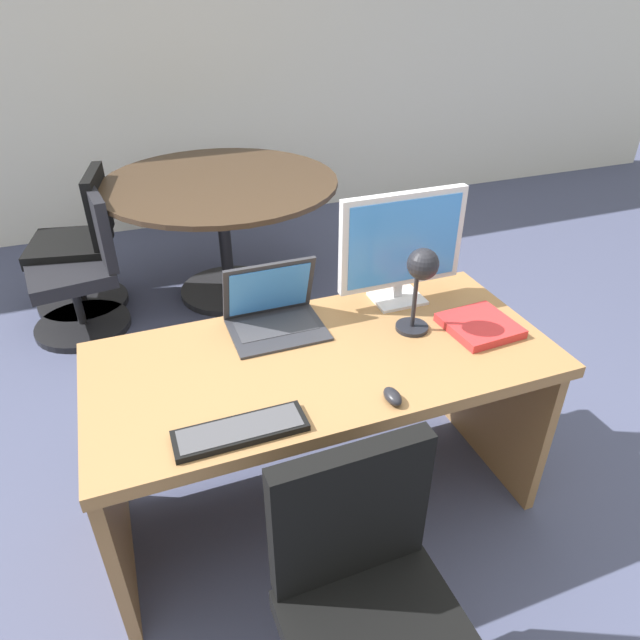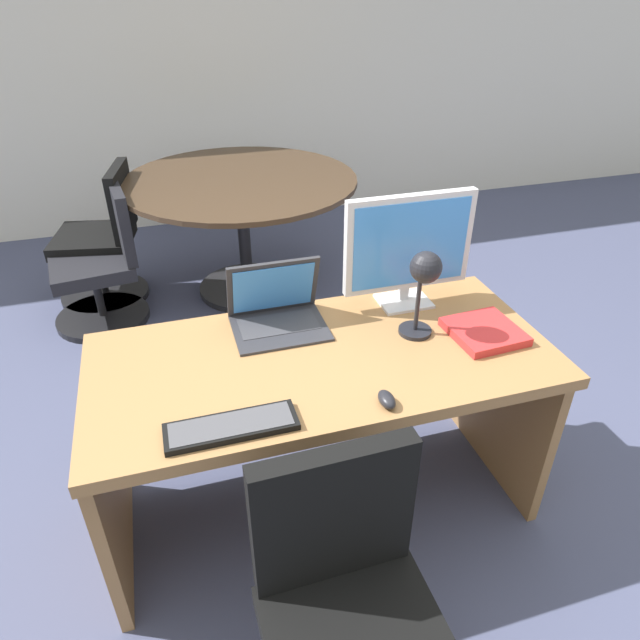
# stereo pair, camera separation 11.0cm
# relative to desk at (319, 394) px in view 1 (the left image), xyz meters

# --- Properties ---
(ground) EXTENTS (12.00, 12.00, 0.00)m
(ground) POSITION_rel_desk_xyz_m (0.00, 1.46, -0.55)
(ground) COLOR #474C6B
(back_wall) EXTENTS (10.00, 0.10, 2.80)m
(back_wall) POSITION_rel_desk_xyz_m (0.00, 3.25, 0.85)
(back_wall) COLOR silver
(back_wall) RESTS_ON ground
(desk) EXTENTS (1.60, 0.74, 0.75)m
(desk) POSITION_rel_desk_xyz_m (0.00, 0.00, 0.00)
(desk) COLOR #9E7042
(desk) RESTS_ON ground
(monitor) EXTENTS (0.50, 0.16, 0.45)m
(monitor) POSITION_rel_desk_xyz_m (0.41, 0.21, 0.45)
(monitor) COLOR silver
(monitor) RESTS_ON desk
(laptop) EXTENTS (0.34, 0.27, 0.25)m
(laptop) POSITION_rel_desk_xyz_m (-0.11, 0.21, 0.28)
(laptop) COLOR #2D2D33
(laptop) RESTS_ON desk
(keyboard) EXTENTS (0.38, 0.12, 0.02)m
(keyboard) POSITION_rel_desk_xyz_m (-0.36, -0.32, 0.22)
(keyboard) COLOR black
(keyboard) RESTS_ON desk
(mouse) EXTENTS (0.05, 0.09, 0.04)m
(mouse) POSITION_rel_desk_xyz_m (0.11, -0.35, 0.22)
(mouse) COLOR black
(mouse) RESTS_ON desk
(desk_lamp) EXTENTS (0.12, 0.14, 0.34)m
(desk_lamp) POSITION_rel_desk_xyz_m (0.36, -0.03, 0.44)
(desk_lamp) COLOR black
(desk_lamp) RESTS_ON desk
(book) EXTENTS (0.25, 0.26, 0.03)m
(book) POSITION_rel_desk_xyz_m (0.59, -0.09, 0.22)
(book) COLOR red
(book) RESTS_ON desk
(office_chair) EXTENTS (0.56, 0.56, 0.90)m
(office_chair) POSITION_rel_desk_xyz_m (-0.15, -0.79, -0.18)
(office_chair) COLOR black
(office_chair) RESTS_ON ground
(meeting_table) EXTENTS (1.45, 1.45, 0.78)m
(meeting_table) POSITION_rel_desk_xyz_m (0.04, 1.85, 0.05)
(meeting_table) COLOR black
(meeting_table) RESTS_ON ground
(meeting_chair_near) EXTENTS (0.56, 0.56, 0.87)m
(meeting_chair_near) POSITION_rel_desk_xyz_m (-0.84, 2.01, -0.19)
(meeting_chair_near) COLOR black
(meeting_chair_near) RESTS_ON ground
(meeting_chair_far) EXTENTS (0.56, 0.56, 0.83)m
(meeting_chair_far) POSITION_rel_desk_xyz_m (-0.85, 1.73, -0.22)
(meeting_chair_far) COLOR black
(meeting_chair_far) RESTS_ON ground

